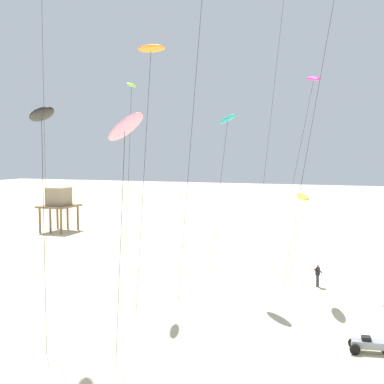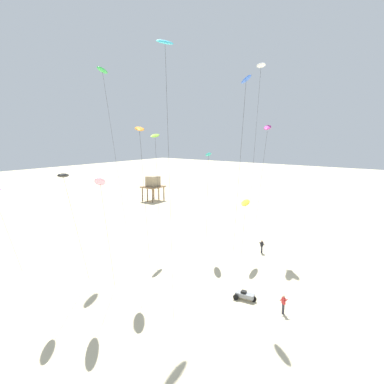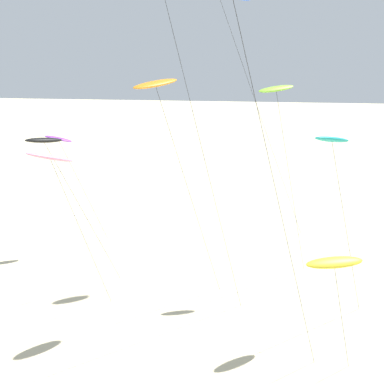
% 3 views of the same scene
% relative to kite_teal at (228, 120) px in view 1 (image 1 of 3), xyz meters
% --- Properties ---
extents(kite_teal, '(4.52, 3.53, 12.87)m').
position_rel_kite_teal_xyz_m(kite_teal, '(0.00, 0.00, 0.00)').
color(kite_teal, teal).
rests_on(kite_teal, ground).
extents(kite_orange, '(5.49, 4.48, 15.79)m').
position_rel_kite_teal_xyz_m(kite_orange, '(-10.66, 1.09, 2.99)').
color(kite_orange, orange).
rests_on(kite_orange, ground).
extents(kite_lime, '(4.41, 3.05, 15.09)m').
position_rel_kite_teal_xyz_m(kite_lime, '(-3.08, 6.05, 2.20)').
color(kite_lime, '#8CD833').
rests_on(kite_lime, ground).
extents(kite_magenta, '(6.42, 4.44, 16.18)m').
position_rel_kite_teal_xyz_m(kite_magenta, '(5.37, -5.32, 3.32)').
color(kite_magenta, '#D8339E').
rests_on(kite_magenta, ground).
extents(kite_black, '(5.19, 4.22, 11.83)m').
position_rel_kite_teal_xyz_m(kite_black, '(-18.57, 2.12, -0.89)').
color(kite_black, black).
rests_on(kite_black, ground).
extents(kite_yellow, '(3.18, 1.98, 7.35)m').
position_rel_kite_teal_xyz_m(kite_yellow, '(-0.25, -5.41, -5.33)').
color(kite_yellow, yellow).
rests_on(kite_yellow, ground).
extents(kite_pink, '(4.16, 3.55, 11.66)m').
position_rel_kite_teal_xyz_m(kite_pink, '(-17.06, -0.69, -1.36)').
color(kite_pink, pink).
rests_on(kite_pink, ground).
extents(kite_flyer_middle, '(0.68, 0.67, 1.67)m').
position_rel_kite_teal_xyz_m(kite_flyer_middle, '(3.11, -6.16, -11.43)').
color(kite_flyer_middle, '#33333D').
rests_on(kite_flyer_middle, ground).
extents(stilt_house, '(4.67, 3.91, 5.57)m').
position_rel_kite_teal_xyz_m(stilt_house, '(19.45, 27.86, -8.38)').
color(stilt_house, '#846647').
rests_on(stilt_house, ground).
extents(beach_buggy, '(1.11, 2.11, 0.82)m').
position_rel_kite_teal_xyz_m(beach_buggy, '(-8.81, -9.93, -11.90)').
color(beach_buggy, gray).
rests_on(beach_buggy, ground).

